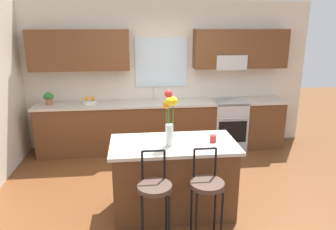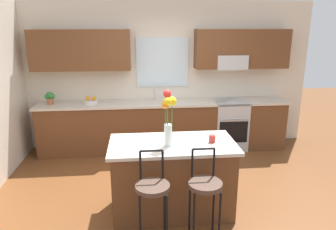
{
  "view_description": "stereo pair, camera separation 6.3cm",
  "coord_description": "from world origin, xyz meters",
  "px_view_note": "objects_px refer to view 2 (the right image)",
  "views": [
    {
      "loc": [
        -0.53,
        -3.91,
        2.3
      ],
      "look_at": [
        -0.04,
        0.55,
        1.0
      ],
      "focal_mm": 33.93,
      "sensor_mm": 36.0,
      "label": 1
    },
    {
      "loc": [
        -0.47,
        -3.91,
        2.3
      ],
      "look_at": [
        -0.04,
        0.55,
        1.0
      ],
      "focal_mm": 33.93,
      "sensor_mm": 36.0,
      "label": 2
    }
  ],
  "objects_px": {
    "bar_stool_near": "(152,191)",
    "bar_stool_middle": "(205,188)",
    "potted_plant_small": "(50,97)",
    "kitchen_island": "(172,177)",
    "fruit_bowl_oranges": "(91,101)",
    "flower_vase": "(168,114)",
    "mug_ceramic": "(212,139)",
    "oven_range": "(229,124)"
  },
  "relations": [
    {
      "from": "fruit_bowl_oranges",
      "to": "potted_plant_small",
      "type": "height_order",
      "value": "potted_plant_small"
    },
    {
      "from": "potted_plant_small",
      "to": "kitchen_island",
      "type": "bearing_deg",
      "value": -46.94
    },
    {
      "from": "kitchen_island",
      "to": "bar_stool_near",
      "type": "distance_m",
      "value": 0.69
    },
    {
      "from": "flower_vase",
      "to": "potted_plant_small",
      "type": "distance_m",
      "value": 2.87
    },
    {
      "from": "oven_range",
      "to": "flower_vase",
      "type": "bearing_deg",
      "value": -122.71
    },
    {
      "from": "mug_ceramic",
      "to": "potted_plant_small",
      "type": "xyz_separation_m",
      "value": [
        -2.42,
        2.1,
        0.08
      ]
    },
    {
      "from": "oven_range",
      "to": "bar_stool_near",
      "type": "xyz_separation_m",
      "value": [
        -1.58,
        -2.66,
        0.18
      ]
    },
    {
      "from": "fruit_bowl_oranges",
      "to": "potted_plant_small",
      "type": "relative_size",
      "value": 1.05
    },
    {
      "from": "bar_stool_near",
      "to": "potted_plant_small",
      "type": "height_order",
      "value": "potted_plant_small"
    },
    {
      "from": "oven_range",
      "to": "fruit_bowl_oranges",
      "type": "height_order",
      "value": "fruit_bowl_oranges"
    },
    {
      "from": "bar_stool_near",
      "to": "bar_stool_middle",
      "type": "relative_size",
      "value": 1.0
    },
    {
      "from": "bar_stool_near",
      "to": "fruit_bowl_oranges",
      "type": "bearing_deg",
      "value": 109.73
    },
    {
      "from": "bar_stool_near",
      "to": "bar_stool_middle",
      "type": "xyz_separation_m",
      "value": [
        0.55,
        0.0,
        0.0
      ]
    },
    {
      "from": "bar_stool_near",
      "to": "flower_vase",
      "type": "bearing_deg",
      "value": 67.87
    },
    {
      "from": "bar_stool_middle",
      "to": "kitchen_island",
      "type": "bearing_deg",
      "value": 114.23
    },
    {
      "from": "kitchen_island",
      "to": "fruit_bowl_oranges",
      "type": "distance_m",
      "value": 2.47
    },
    {
      "from": "bar_stool_near",
      "to": "bar_stool_middle",
      "type": "height_order",
      "value": "same"
    },
    {
      "from": "bar_stool_near",
      "to": "potted_plant_small",
      "type": "xyz_separation_m",
      "value": [
        -1.67,
        2.69,
        0.41
      ]
    },
    {
      "from": "bar_stool_near",
      "to": "mug_ceramic",
      "type": "xyz_separation_m",
      "value": [
        0.75,
        0.59,
        0.33
      ]
    },
    {
      "from": "oven_range",
      "to": "mug_ceramic",
      "type": "relative_size",
      "value": 10.22
    },
    {
      "from": "kitchen_island",
      "to": "mug_ceramic",
      "type": "bearing_deg",
      "value": -3.05
    },
    {
      "from": "kitchen_island",
      "to": "flower_vase",
      "type": "relative_size",
      "value": 2.29
    },
    {
      "from": "flower_vase",
      "to": "mug_ceramic",
      "type": "distance_m",
      "value": 0.64
    },
    {
      "from": "fruit_bowl_oranges",
      "to": "kitchen_island",
      "type": "bearing_deg",
      "value": -59.18
    },
    {
      "from": "oven_range",
      "to": "kitchen_island",
      "type": "relative_size",
      "value": 0.61
    },
    {
      "from": "bar_stool_middle",
      "to": "potted_plant_small",
      "type": "height_order",
      "value": "potted_plant_small"
    },
    {
      "from": "mug_ceramic",
      "to": "bar_stool_near",
      "type": "bearing_deg",
      "value": -142.08
    },
    {
      "from": "bar_stool_near",
      "to": "flower_vase",
      "type": "relative_size",
      "value": 1.57
    },
    {
      "from": "fruit_bowl_oranges",
      "to": "bar_stool_middle",
      "type": "bearing_deg",
      "value": -60.61
    },
    {
      "from": "bar_stool_middle",
      "to": "flower_vase",
      "type": "bearing_deg",
      "value": 122.14
    },
    {
      "from": "flower_vase",
      "to": "potted_plant_small",
      "type": "relative_size",
      "value": 2.91
    },
    {
      "from": "bar_stool_near",
      "to": "mug_ceramic",
      "type": "height_order",
      "value": "bar_stool_near"
    },
    {
      "from": "bar_stool_near",
      "to": "fruit_bowl_oranges",
      "type": "distance_m",
      "value": 2.87
    },
    {
      "from": "mug_ceramic",
      "to": "oven_range",
      "type": "bearing_deg",
      "value": 68.15
    },
    {
      "from": "oven_range",
      "to": "bar_stool_middle",
      "type": "relative_size",
      "value": 0.88
    },
    {
      "from": "bar_stool_near",
      "to": "bar_stool_middle",
      "type": "distance_m",
      "value": 0.55
    },
    {
      "from": "fruit_bowl_oranges",
      "to": "potted_plant_small",
      "type": "xyz_separation_m",
      "value": [
        -0.7,
        0.0,
        0.09
      ]
    },
    {
      "from": "flower_vase",
      "to": "oven_range",
      "type": "bearing_deg",
      "value": 57.29
    },
    {
      "from": "flower_vase",
      "to": "potted_plant_small",
      "type": "height_order",
      "value": "flower_vase"
    },
    {
      "from": "flower_vase",
      "to": "fruit_bowl_oranges",
      "type": "relative_size",
      "value": 2.76
    },
    {
      "from": "mug_ceramic",
      "to": "potted_plant_small",
      "type": "relative_size",
      "value": 0.4
    },
    {
      "from": "flower_vase",
      "to": "fruit_bowl_oranges",
      "type": "distance_m",
      "value": 2.48
    }
  ]
}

